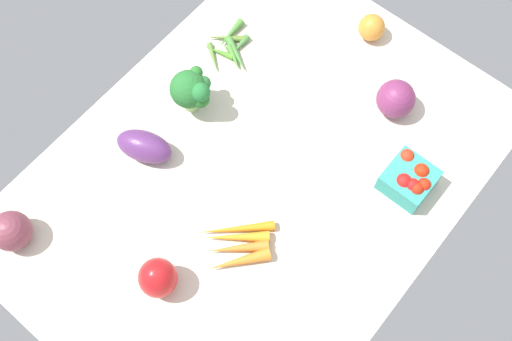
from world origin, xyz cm
name	(u,v)px	position (x,y,z in cm)	size (l,w,h in cm)	color
tablecloth	(256,176)	(0.00, 0.00, 1.00)	(104.00, 76.00, 2.00)	beige
carrot_bunch	(238,245)	(-14.37, -7.22, 3.21)	(16.66, 15.73, 2.67)	orange
eggplant	(144,146)	(-11.01, 20.90, 5.26)	(12.07, 6.52, 6.52)	#60306E
okra_pile	(230,48)	(19.95, 24.25, 2.88)	(14.74, 14.15, 1.95)	#4F8F2E
red_onion_near_basket	(396,99)	(31.05, -12.86, 6.17)	(8.33, 8.33, 8.33)	#7E2E5D
red_onion_center	(11,231)	(-40.89, 27.82, 6.00)	(8.00, 8.00, 8.00)	brown
broccoli_head	(192,90)	(3.87, 20.68, 8.88)	(8.67, 9.36, 11.02)	#97C577
bell_pepper_red	(158,278)	(-29.50, -0.65, 6.75)	(7.39, 7.39, 9.51)	red
heirloom_tomato_orange	(372,28)	(43.56, 2.14, 5.05)	(6.10, 6.10, 6.10)	orange
berry_basket	(410,179)	(18.03, -25.47, 5.17)	(9.50, 9.50, 6.36)	teal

